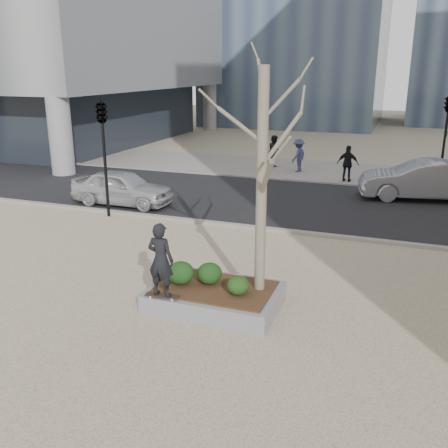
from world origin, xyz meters
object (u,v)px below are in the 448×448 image
(planter, at_px, (215,297))
(skateboarder, at_px, (161,260))
(police_car, at_px, (122,187))
(skateboard, at_px, (162,296))

(planter, height_order, skateboarder, skateboarder)
(planter, distance_m, police_car, 9.95)
(skateboarder, height_order, police_car, skateboarder)
(skateboard, height_order, police_car, police_car)
(skateboard, relative_size, skateboarder, 0.46)
(skateboard, height_order, skateboarder, skateboarder)
(skateboarder, bearing_deg, planter, -133.26)
(planter, height_order, police_car, police_car)
(skateboarder, xyz_separation_m, police_car, (-5.90, 8.09, -0.64))
(skateboard, distance_m, police_car, 10.02)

